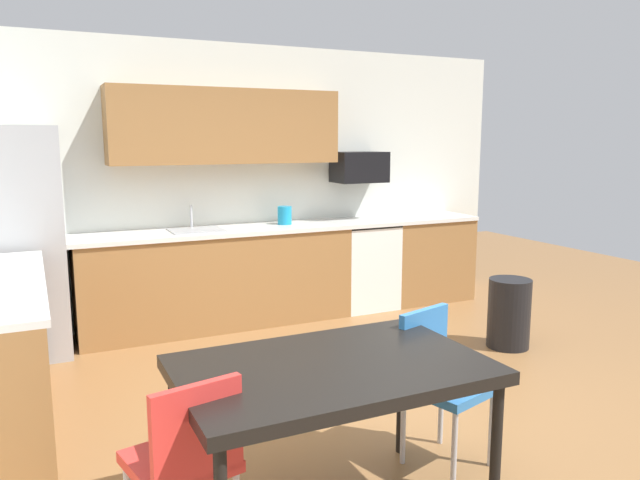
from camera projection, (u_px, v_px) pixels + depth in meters
The scene contains 16 objects.
ground_plane at pixel (385, 411), 4.04m from camera, with size 12.00×12.00×0.00m, color olive.
wall_back at pixel (250, 182), 6.18m from camera, with size 5.80×0.10×2.70m, color silver.
cabinet_run_back at pixel (218, 280), 5.82m from camera, with size 2.58×0.60×0.90m, color olive.
cabinet_run_back_right at pixel (424, 259), 6.83m from camera, with size 0.97×0.60×0.90m, color olive.
countertop_back at pixel (263, 228), 5.94m from camera, with size 4.80×0.64×0.04m, color silver.
upper_cabinets_back at pixel (227, 126), 5.77m from camera, with size 2.20×0.34×0.70m, color olive.
refrigerator at pixel (13, 244), 4.94m from camera, with size 0.76×0.70×1.89m, color #9EA0A5.
oven_range at pixel (363, 265), 6.49m from camera, with size 0.60×0.60×0.91m.
microwave at pixel (359, 167), 6.41m from camera, with size 0.54×0.36×0.32m, color black.
sink_basin at pixel (197, 237), 5.67m from camera, with size 0.48×0.40×0.14m, color #A5A8AD.
sink_faucet at pixel (191, 218), 5.80m from camera, with size 0.02×0.02×0.24m, color #B2B5BA.
dining_table at pixel (332, 376), 2.78m from camera, with size 1.40×0.90×0.77m.
chair_near_table at pixel (438, 374), 3.35m from camera, with size 0.50×0.50×0.85m.
chair_far_side at pixel (187, 456), 2.48m from camera, with size 0.47×0.47×0.85m.
trash_bin at pixel (509, 313), 5.24m from camera, with size 0.36×0.36×0.60m, color black.
kettle at pixel (285, 216), 6.07m from camera, with size 0.14×0.14×0.20m, color #198CBF.
Camera 1 is at (-2.02, -3.25, 1.78)m, focal length 34.18 mm.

